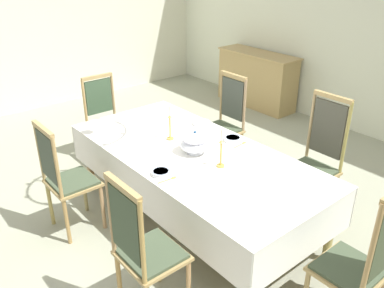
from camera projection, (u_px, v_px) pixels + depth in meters
The scene contains 19 objects.
ground at pixel (188, 223), 4.08m from camera, with size 8.21×6.60×0.04m, color #999C86.
left_wall at pixel (16, 7), 6.22m from camera, with size 0.08×6.60×3.28m, color silver.
dining_table at pixel (194, 159), 3.81m from camera, with size 2.60×1.20×0.75m.
tablecloth at pixel (194, 161), 3.82m from camera, with size 2.62×1.22×0.38m.
chair_south_a at pixel (65, 177), 3.72m from camera, with size 0.44×0.42×1.11m.
chair_north_a at pixel (224, 121), 4.87m from camera, with size 0.44×0.42×1.15m.
chair_south_b at pixel (143, 248), 2.81m from camera, with size 0.44×0.42×1.16m.
chair_north_b at pixel (317, 158), 3.96m from camera, with size 0.44×0.42×1.24m.
chair_head_west at pixel (106, 118), 5.04m from camera, with size 0.42×0.44×1.08m.
chair_head_east at pixel (362, 261), 2.65m from camera, with size 0.42×0.44×1.24m.
soup_tureen at pixel (195, 142), 3.72m from camera, with size 0.27×0.27×0.22m.
candlestick_west at pixel (170, 126), 3.97m from camera, with size 0.07×0.07×0.35m.
candlestick_east at pixel (221, 152), 3.47m from camera, with size 0.07×0.07×0.35m.
bowl_near_left at pixel (161, 172), 3.39m from camera, with size 0.16×0.16×0.04m.
bowl_near_right at pixel (233, 139), 3.99m from camera, with size 0.16×0.16×0.04m.
bowl_far_left at pixel (202, 123), 4.35m from camera, with size 0.18×0.18×0.04m.
spoon_primary at pixel (171, 178), 3.34m from camera, with size 0.03×0.18×0.01m.
spoon_secondary at pixel (243, 143), 3.93m from camera, with size 0.04×0.18×0.01m.
sideboard at pixel (257, 79), 6.90m from camera, with size 1.44×0.48×0.90m.
Camera 1 is at (2.59, -2.09, 2.47)m, focal length 38.14 mm.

